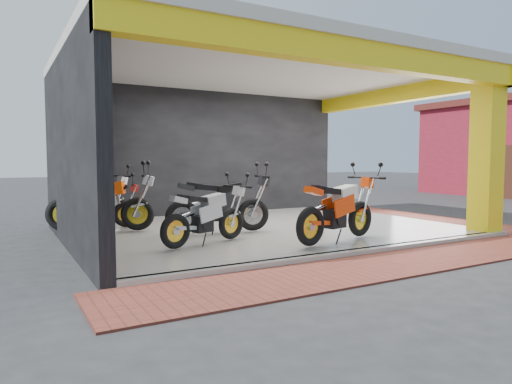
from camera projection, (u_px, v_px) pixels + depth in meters
ground at (322, 245)px, 8.51m from camera, size 80.00×80.00×0.00m
showroom_floor at (267, 229)px, 10.24m from camera, size 8.00×6.00×0.10m
showroom_ceiling at (267, 68)px, 9.99m from camera, size 8.40×6.40×0.20m
back_wall at (210, 154)px, 12.81m from camera, size 8.20×0.20×3.50m
left_wall at (69, 151)px, 8.10m from camera, size 0.20×6.20×3.50m
corner_column at (487, 152)px, 9.58m from camera, size 0.50×0.50×3.50m
header_beam_front at (362, 55)px, 7.41m from camera, size 8.40×0.30×0.40m
header_beam_right at (397, 95)px, 11.98m from camera, size 0.30×6.40×0.40m
floor_kerb at (359, 252)px, 7.62m from camera, size 8.00×0.20×0.10m
paver_front at (395, 263)px, 6.95m from camera, size 9.00×1.40×0.03m
paver_right at (415, 217)px, 12.61m from camera, size 1.40×7.00×0.03m
moto_hero at (360, 202)px, 8.74m from camera, size 2.40×1.34×1.39m
moto_row_a at (231, 208)px, 8.44m from camera, size 2.09×1.27×1.20m
moto_row_b at (253, 199)px, 9.41m from camera, size 2.39×1.28×1.38m
moto_row_c at (137, 198)px, 9.45m from camera, size 2.46×1.76×1.41m
moto_row_d at (115, 195)px, 10.88m from camera, size 2.31×1.62×1.33m
moto_row_e at (126, 202)px, 9.97m from camera, size 2.02×1.17×1.16m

